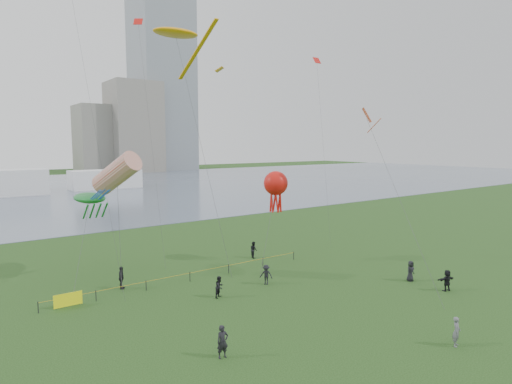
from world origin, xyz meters
TOP-DOWN VIEW (x-y plane):
  - ground_plane at (0.00, 0.00)m, footprint 400.00×400.00m
  - lake at (0.00, 100.00)m, footprint 400.00×120.00m
  - tower at (62.00, 168.00)m, footprint 24.00×24.00m
  - building_mid at (46.00, 162.00)m, footprint 20.00×20.00m
  - building_low at (32.00, 168.00)m, footprint 16.00×18.00m
  - pavilion_right at (14.00, 98.00)m, footprint 18.00×7.00m
  - fence at (-10.13, 14.32)m, footprint 24.07×0.07m
  - kite_flyer at (3.20, -5.81)m, footprint 0.77×0.66m
  - spectator_a at (-3.95, 9.43)m, footprint 1.02×0.94m
  - spectator_b at (0.87, 9.72)m, footprint 1.17×1.27m
  - spectator_c at (-9.50, 15.90)m, footprint 0.97×1.19m
  - spectator_d at (11.66, 3.02)m, footprint 0.93×0.65m
  - spectator_e at (11.84, -0.24)m, footprint 1.70×0.90m
  - spectator_f at (-8.76, 1.17)m, footprint 0.73×0.53m
  - spectator_g at (5.07, 17.38)m, footprint 0.83×0.97m
  - kite_stingray at (-1.89, 20.35)m, footprint 4.57×9.91m
  - kite_windsock at (-8.86, 18.03)m, footprint 4.30×5.52m
  - kite_creature at (-10.25, 21.63)m, footprint 4.47×8.30m
  - kite_octopus at (5.90, 14.74)m, footprint 5.90×4.82m
  - kite_delta at (11.66, 7.97)m, footprint 4.67×11.63m
  - small_kites at (0.24, 21.95)m, footprint 28.35×7.48m

SIDE VIEW (x-z plane):
  - ground_plane at x=0.00m, z-range 0.00..0.00m
  - lake at x=0.00m, z-range -0.02..0.06m
  - fence at x=-10.13m, z-range 0.03..1.08m
  - spectator_a at x=-3.95m, z-range 0.00..1.70m
  - spectator_b at x=0.87m, z-range 0.00..1.72m
  - spectator_g at x=5.07m, z-range 0.00..1.73m
  - spectator_e at x=11.84m, z-range 0.00..1.75m
  - kite_flyer at x=3.20m, z-range 0.00..1.78m
  - spectator_d at x=11.66m, z-range 0.00..1.80m
  - spectator_f at x=-8.76m, z-range 0.00..1.87m
  - spectator_c at x=-9.50m, z-range 0.00..1.90m
  - pavilion_right at x=14.00m, z-range 0.00..5.00m
  - kite_creature at x=-10.25m, z-range 3.29..10.83m
  - kite_octopus at x=5.90m, z-range 3.36..12.64m
  - kite_windsock at x=-8.86m, z-range 3.75..15.17m
  - building_low at x=32.00m, z-range 0.00..28.00m
  - kite_delta at x=11.66m, z-range 6.34..21.68m
  - building_mid at x=46.00m, z-range 0.00..38.00m
  - kite_stingray at x=-1.89m, z-range 10.99..33.91m
  - small_kites at x=0.24m, z-range 21.58..26.97m
  - tower at x=62.00m, z-range 0.00..120.00m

